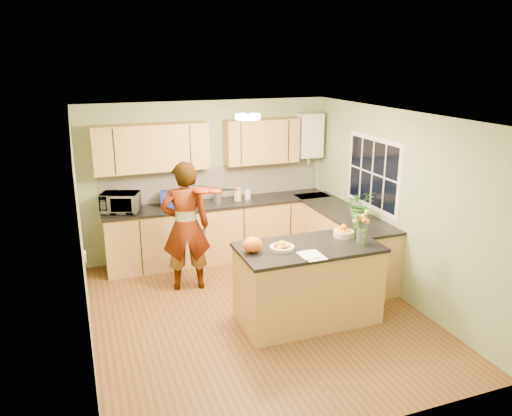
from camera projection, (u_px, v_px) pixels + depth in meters
name	position (u px, v px, depth m)	size (l,w,h in m)	color
floor	(256.00, 313.00, 6.38)	(4.50, 4.50, 0.00)	brown
ceiling	(256.00, 116.00, 5.65)	(4.00, 4.50, 0.02)	silver
wall_back	(208.00, 179.00, 8.03)	(4.00, 0.02, 2.50)	#8EA576
wall_front	(354.00, 304.00, 3.99)	(4.00, 0.02, 2.50)	#8EA576
wall_left	(82.00, 241.00, 5.35)	(0.02, 4.50, 2.50)	#8EA576
wall_right	(396.00, 204.00, 6.67)	(0.02, 4.50, 2.50)	#8EA576
back_counter	(220.00, 230.00, 8.02)	(3.64, 0.62, 0.94)	#B48648
right_counter	(342.00, 241.00, 7.56)	(0.62, 2.24, 0.94)	#B48648
splashback	(215.00, 182.00, 8.07)	(3.60, 0.02, 0.52)	white
upper_cabinets	(199.00, 145.00, 7.65)	(3.20, 0.34, 0.70)	#B48648
boiler	(309.00, 135.00, 8.26)	(0.40, 0.30, 0.86)	white
window_right	(373.00, 173.00, 7.12)	(0.01, 1.30, 1.05)	white
light_switch	(85.00, 256.00, 4.80)	(0.02, 0.09, 0.09)	white
ceiling_lamp	(248.00, 117.00, 5.93)	(0.30, 0.30, 0.07)	#FFEABF
peninsula_island	(308.00, 283.00, 6.10)	(1.71, 0.88, 0.98)	#B48648
fruit_dish	(282.00, 246.00, 5.83)	(0.29, 0.29, 0.10)	beige
orange_bowl	(343.00, 232.00, 6.25)	(0.25, 0.25, 0.15)	beige
flower_vase	(362.00, 219.00, 5.90)	(0.26, 0.26, 0.48)	silver
orange_bag	(252.00, 245.00, 5.74)	(0.24, 0.20, 0.18)	orange
papers	(313.00, 255.00, 5.65)	(0.23, 0.31, 0.01)	white
violinist	(186.00, 227.00, 6.84)	(0.67, 0.44, 1.83)	tan
violin	(203.00, 191.00, 6.55)	(0.64, 0.26, 0.13)	#510A05
microwave	(120.00, 203.00, 7.34)	(0.53, 0.36, 0.29)	white
blue_box	(171.00, 199.00, 7.63)	(0.30, 0.22, 0.24)	navy
kettle	(218.00, 196.00, 7.85)	(0.14, 0.14, 0.26)	silver
jar_cream	(238.00, 195.00, 7.96)	(0.12, 0.12, 0.19)	beige
jar_white	(248.00, 195.00, 8.02)	(0.10, 0.10, 0.15)	white
potted_plant	(360.00, 205.00, 6.98)	(0.38, 0.33, 0.43)	#367025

